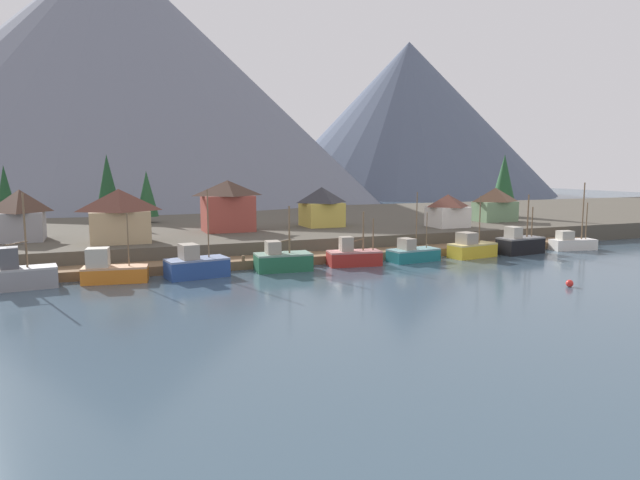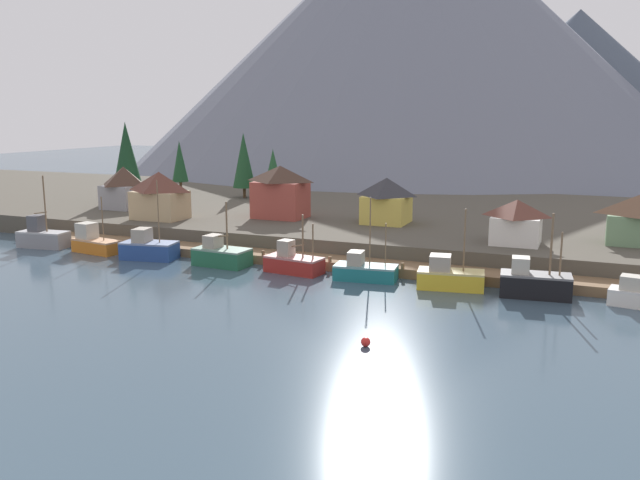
{
  "view_description": "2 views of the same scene",
  "coord_description": "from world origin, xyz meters",
  "px_view_note": "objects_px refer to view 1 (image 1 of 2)",
  "views": [
    {
      "loc": [
        -26.97,
        -60.83,
        11.52
      ],
      "look_at": [
        -1.38,
        3.59,
        2.44
      ],
      "focal_mm": 31.59,
      "sensor_mm": 36.0,
      "label": 1
    },
    {
      "loc": [
        29.4,
        -63.55,
        16.62
      ],
      "look_at": [
        2.12,
        1.97,
        2.94
      ],
      "focal_mm": 37.05,
      "sensor_mm": 36.0,
      "label": 2
    }
  ],
  "objects_px": {
    "fishing_boat_red": "(353,256)",
    "house_tan": "(120,215)",
    "house_grey": "(21,214)",
    "house_yellow": "(322,206)",
    "conifer_near_right": "(504,181)",
    "conifer_mid_right": "(5,189)",
    "house_green": "(495,204)",
    "fishing_boat_blue": "(196,265)",
    "house_white": "(448,210)",
    "fishing_boat_grey": "(19,275)",
    "fishing_boat_black": "(520,244)",
    "fishing_boat_white": "(572,243)",
    "channel_buoy": "(570,283)",
    "fishing_boat_orange": "(111,270)",
    "fishing_boat_green": "(282,260)",
    "house_red": "(228,205)",
    "conifer_back_left": "(108,184)",
    "fishing_boat_yellow": "(471,248)",
    "fishing_boat_teal": "(413,253)",
    "conifer_mid_left": "(147,194)"
  },
  "relations": [
    {
      "from": "fishing_boat_orange",
      "to": "conifer_back_left",
      "type": "height_order",
      "value": "conifer_back_left"
    },
    {
      "from": "fishing_boat_yellow",
      "to": "house_red",
      "type": "distance_m",
      "value": 33.48
    },
    {
      "from": "conifer_back_left",
      "to": "conifer_mid_right",
      "type": "bearing_deg",
      "value": 169.27
    },
    {
      "from": "house_grey",
      "to": "house_yellow",
      "type": "bearing_deg",
      "value": 2.78
    },
    {
      "from": "fishing_boat_red",
      "to": "house_green",
      "type": "xyz_separation_m",
      "value": [
        33.56,
        16.67,
        4.26
      ]
    },
    {
      "from": "house_red",
      "to": "house_white",
      "type": "relative_size",
      "value": 1.33
    },
    {
      "from": "house_white",
      "to": "house_grey",
      "type": "bearing_deg",
      "value": 174.09
    },
    {
      "from": "house_yellow",
      "to": "fishing_boat_red",
      "type": "bearing_deg",
      "value": -101.4
    },
    {
      "from": "house_green",
      "to": "fishing_boat_blue",
      "type": "bearing_deg",
      "value": -161.84
    },
    {
      "from": "fishing_boat_green",
      "to": "house_red",
      "type": "bearing_deg",
      "value": 99.57
    },
    {
      "from": "fishing_boat_blue",
      "to": "house_white",
      "type": "bearing_deg",
      "value": 8.03
    },
    {
      "from": "fishing_boat_black",
      "to": "conifer_near_right",
      "type": "bearing_deg",
      "value": 48.6
    },
    {
      "from": "house_red",
      "to": "channel_buoy",
      "type": "height_order",
      "value": "house_red"
    },
    {
      "from": "conifer_mid_left",
      "to": "conifer_back_left",
      "type": "distance_m",
      "value": 6.09
    },
    {
      "from": "fishing_boat_orange",
      "to": "conifer_near_right",
      "type": "xyz_separation_m",
      "value": [
        67.46,
        23.41,
        7.65
      ]
    },
    {
      "from": "conifer_near_right",
      "to": "conifer_mid_right",
      "type": "height_order",
      "value": "conifer_near_right"
    },
    {
      "from": "fishing_boat_teal",
      "to": "conifer_mid_left",
      "type": "xyz_separation_m",
      "value": [
        -28.03,
        35.55,
        6.2
      ]
    },
    {
      "from": "fishing_boat_orange",
      "to": "fishing_boat_black",
      "type": "relative_size",
      "value": 0.88
    },
    {
      "from": "fishing_boat_grey",
      "to": "fishing_boat_black",
      "type": "xyz_separation_m",
      "value": [
        59.1,
        -0.1,
        -0.03
      ]
    },
    {
      "from": "fishing_boat_white",
      "to": "conifer_mid_left",
      "type": "distance_m",
      "value": 64.59
    },
    {
      "from": "house_grey",
      "to": "house_green",
      "type": "bearing_deg",
      "value": -1.19
    },
    {
      "from": "fishing_boat_orange",
      "to": "house_white",
      "type": "relative_size",
      "value": 1.28
    },
    {
      "from": "house_green",
      "to": "house_tan",
      "type": "distance_m",
      "value": 58.97
    },
    {
      "from": "house_green",
      "to": "conifer_back_left",
      "type": "xyz_separation_m",
      "value": [
        -59.45,
        19.51,
        3.48
      ]
    },
    {
      "from": "fishing_boat_red",
      "to": "house_green",
      "type": "distance_m",
      "value": 37.71
    },
    {
      "from": "house_red",
      "to": "house_tan",
      "type": "relative_size",
      "value": 1.01
    },
    {
      "from": "fishing_boat_blue",
      "to": "conifer_near_right",
      "type": "bearing_deg",
      "value": 12.45
    },
    {
      "from": "fishing_boat_blue",
      "to": "house_green",
      "type": "height_order",
      "value": "fishing_boat_blue"
    },
    {
      "from": "fishing_boat_black",
      "to": "house_grey",
      "type": "relative_size",
      "value": 1.25
    },
    {
      "from": "fishing_boat_red",
      "to": "house_tan",
      "type": "distance_m",
      "value": 28.13
    },
    {
      "from": "fishing_boat_green",
      "to": "fishing_boat_red",
      "type": "height_order",
      "value": "fishing_boat_green"
    },
    {
      "from": "house_green",
      "to": "house_tan",
      "type": "height_order",
      "value": "house_tan"
    },
    {
      "from": "house_tan",
      "to": "conifer_mid_right",
      "type": "distance_m",
      "value": 31.5
    },
    {
      "from": "fishing_boat_blue",
      "to": "fishing_boat_red",
      "type": "bearing_deg",
      "value": -8.46
    },
    {
      "from": "fishing_boat_white",
      "to": "house_white",
      "type": "height_order",
      "value": "fishing_boat_white"
    },
    {
      "from": "fishing_boat_grey",
      "to": "house_green",
      "type": "distance_m",
      "value": 70.41
    },
    {
      "from": "house_red",
      "to": "house_yellow",
      "type": "distance_m",
      "value": 14.73
    },
    {
      "from": "house_red",
      "to": "house_tan",
      "type": "height_order",
      "value": "house_red"
    },
    {
      "from": "house_green",
      "to": "fishing_boat_grey",
      "type": "bearing_deg",
      "value": -166.34
    },
    {
      "from": "house_tan",
      "to": "conifer_back_left",
      "type": "xyz_separation_m",
      "value": [
        -0.71,
        24.58,
        3.05
      ]
    },
    {
      "from": "fishing_boat_grey",
      "to": "fishing_boat_orange",
      "type": "xyz_separation_m",
      "value": [
        8.16,
        0.03,
        -0.1
      ]
    },
    {
      "from": "fishing_boat_yellow",
      "to": "house_green",
      "type": "relative_size",
      "value": 1.17
    },
    {
      "from": "fishing_boat_blue",
      "to": "fishing_boat_red",
      "type": "distance_m",
      "value": 18.3
    },
    {
      "from": "conifer_mid_right",
      "to": "fishing_boat_blue",
      "type": "bearing_deg",
      "value": -60.42
    },
    {
      "from": "fishing_boat_teal",
      "to": "house_red",
      "type": "distance_m",
      "value": 26.95
    },
    {
      "from": "fishing_boat_grey",
      "to": "fishing_boat_yellow",
      "type": "xyz_separation_m",
      "value": [
        51.3,
        -0.21,
        -0.15
      ]
    },
    {
      "from": "fishing_boat_blue",
      "to": "conifer_mid_right",
      "type": "height_order",
      "value": "conifer_mid_right"
    },
    {
      "from": "fishing_boat_black",
      "to": "channel_buoy",
      "type": "relative_size",
      "value": 11.18
    },
    {
      "from": "conifer_mid_left",
      "to": "conifer_mid_right",
      "type": "distance_m",
      "value": 20.84
    },
    {
      "from": "house_grey",
      "to": "house_yellow",
      "type": "height_order",
      "value": "house_grey"
    }
  ]
}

